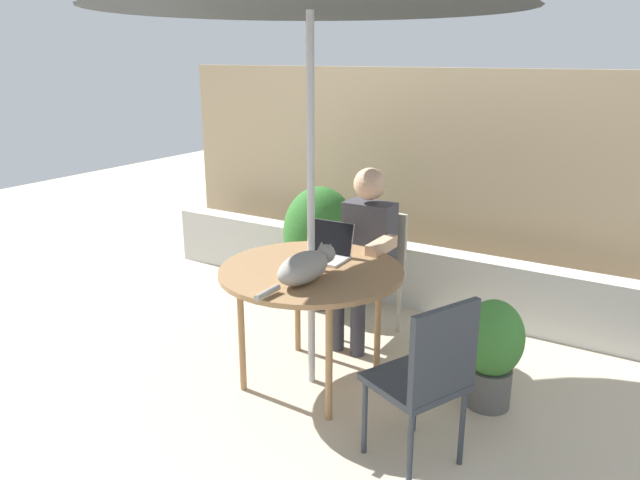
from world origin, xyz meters
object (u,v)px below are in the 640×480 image
(patio_table, at_px, (311,277))
(laptop, at_px, (326,247))
(person_seated, at_px, (364,247))
(cat, at_px, (306,267))
(chair_occupied, at_px, (374,264))
(chair_empty, at_px, (428,372))
(potted_plant_near_fence, at_px, (320,241))
(potted_plant_by_chair, at_px, (492,349))

(patio_table, height_order, laptop, laptop)
(patio_table, distance_m, laptop, 0.26)
(person_seated, height_order, cat, person_seated)
(chair_occupied, relative_size, laptop, 2.90)
(cat, bearing_deg, chair_occupied, 94.63)
(patio_table, xyz_separation_m, person_seated, (-0.00, 0.68, 0.00))
(person_seated, xyz_separation_m, cat, (0.08, -0.87, 0.14))
(chair_empty, relative_size, cat, 1.37)
(patio_table, height_order, potted_plant_near_fence, potted_plant_near_fence)
(potted_plant_by_chair, bearing_deg, cat, -152.16)
(chair_occupied, xyz_separation_m, cat, (0.08, -1.03, 0.30))
(chair_occupied, relative_size, potted_plant_near_fence, 0.92)
(cat, bearing_deg, potted_plant_by_chair, 27.84)
(patio_table, height_order, chair_empty, chair_empty)
(patio_table, height_order, potted_plant_by_chair, patio_table)
(patio_table, xyz_separation_m, chair_empty, (0.91, -0.42, -0.16))
(chair_empty, height_order, potted_plant_near_fence, potted_plant_near_fence)
(cat, height_order, potted_plant_by_chair, cat)
(potted_plant_near_fence, bearing_deg, chair_empty, -44.96)
(cat, xyz_separation_m, potted_plant_near_fence, (-0.70, 1.29, -0.30))
(laptop, relative_size, potted_plant_near_fence, 0.32)
(chair_occupied, relative_size, person_seated, 0.72)
(potted_plant_near_fence, relative_size, potted_plant_by_chair, 1.49)
(chair_occupied, bearing_deg, cat, -85.37)
(chair_empty, relative_size, potted_plant_by_chair, 1.37)
(potted_plant_by_chair, bearing_deg, laptop, -176.02)
(laptop, height_order, cat, laptop)
(chair_empty, bearing_deg, cat, 164.51)
(potted_plant_near_fence, distance_m, potted_plant_by_chair, 1.83)
(person_seated, bearing_deg, chair_empty, -50.42)
(chair_empty, bearing_deg, potted_plant_near_fence, 135.04)
(chair_empty, height_order, cat, cat)
(laptop, bearing_deg, cat, -74.53)
(potted_plant_near_fence, bearing_deg, cat, -61.67)
(person_seated, xyz_separation_m, potted_plant_near_fence, (-0.61, 0.42, -0.16))
(patio_table, bearing_deg, potted_plant_by_chair, 16.69)
(laptop, distance_m, cat, 0.44)
(chair_empty, bearing_deg, potted_plant_by_chair, 81.51)
(chair_empty, distance_m, potted_plant_by_chair, 0.75)
(chair_occupied, distance_m, cat, 1.08)
(cat, height_order, potted_plant_near_fence, potted_plant_near_fence)
(patio_table, bearing_deg, potted_plant_near_fence, 119.06)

